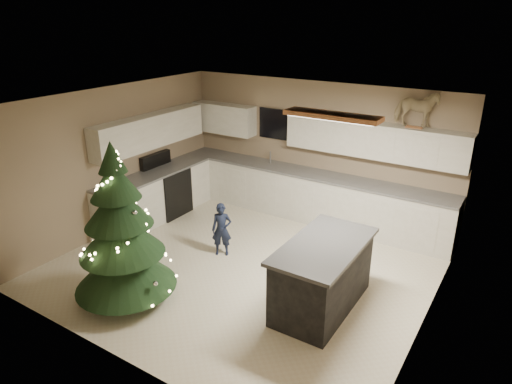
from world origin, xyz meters
TOP-DOWN VIEW (x-y plane):
  - ground_plane at (0.00, 0.00)m, footprint 5.50×5.50m
  - room_shell at (0.02, 0.00)m, footprint 5.52×5.02m
  - cabinetry at (-0.91, 1.65)m, footprint 5.50×3.20m
  - island at (1.47, -0.30)m, footprint 0.90×1.70m
  - bar_stool at (1.05, -0.41)m, footprint 0.31×0.31m
  - christmas_tree at (-0.90, -1.60)m, footprint 1.43×1.38m
  - toddler at (-0.53, 0.13)m, footprint 0.39×0.35m
  - rocking_horse at (1.81, 2.32)m, footprint 0.73×0.43m

SIDE VIEW (x-z plane):
  - ground_plane at x=0.00m, z-range 0.00..0.00m
  - bar_stool at x=1.05m, z-range 0.15..0.74m
  - toddler at x=-0.53m, z-range 0.00..0.90m
  - island at x=1.47m, z-range 0.00..0.95m
  - cabinetry at x=-0.91m, z-range -0.24..1.76m
  - christmas_tree at x=-0.90m, z-range -0.20..2.09m
  - room_shell at x=0.02m, z-range 0.44..3.05m
  - rocking_horse at x=1.81m, z-range 2.01..2.62m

